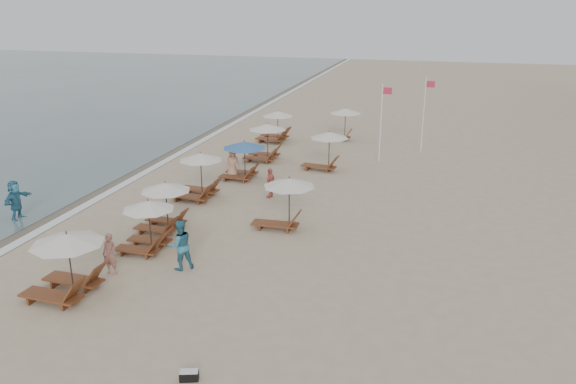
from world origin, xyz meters
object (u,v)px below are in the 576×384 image
(lounger_station_3, at_px, (197,177))
(beachgoer_far_a, at_px, (270,183))
(lounger_station_6, at_px, (274,127))
(beachgoer_near, at_px, (110,254))
(inland_station_2, at_px, (342,120))
(beachgoer_mid_a, at_px, (180,245))
(lounger_station_0, at_px, (64,266))
(lounger_station_1, at_px, (145,226))
(inland_station_1, at_px, (325,147))
(duffel_bag, at_px, (189,375))
(inland_station_0, at_px, (283,199))
(lounger_station_4, at_px, (242,158))
(lounger_station_2, at_px, (162,206))
(beachgoer_far_b, at_px, (232,163))
(lounger_station_5, at_px, (264,142))
(waterline_walker, at_px, (16,200))

(lounger_station_3, bearing_deg, beachgoer_far_a, 17.60)
(lounger_station_6, height_order, beachgoer_near, lounger_station_6)
(inland_station_2, relative_size, beachgoer_far_a, 1.72)
(beachgoer_mid_a, bearing_deg, lounger_station_0, 2.88)
(lounger_station_1, distance_m, inland_station_1, 13.62)
(beachgoer_near, relative_size, duffel_bag, 2.83)
(inland_station_0, distance_m, inland_station_1, 9.25)
(inland_station_0, bearing_deg, beachgoer_far_a, 114.69)
(inland_station_1, bearing_deg, lounger_station_4, -143.95)
(beachgoer_near, height_order, beachgoer_far_a, beachgoer_near)
(lounger_station_2, relative_size, beachgoer_far_a, 1.59)
(lounger_station_1, bearing_deg, beachgoer_far_b, 91.16)
(lounger_station_0, distance_m, lounger_station_5, 17.99)
(lounger_station_4, distance_m, beachgoer_mid_a, 11.20)
(lounger_station_3, xyz_separation_m, waterline_walker, (-6.58, -4.83, -0.17))
(beachgoer_near, bearing_deg, lounger_station_2, 91.78)
(lounger_station_1, distance_m, lounger_station_6, 18.94)
(lounger_station_4, distance_m, inland_station_2, 11.28)
(lounger_station_5, xyz_separation_m, waterline_walker, (-7.59, -12.52, -0.24))
(inland_station_0, xyz_separation_m, beachgoer_mid_a, (-2.51, -4.74, -0.40))
(beachgoer_near, bearing_deg, inland_station_2, 79.80)
(lounger_station_1, distance_m, duffel_bag, 8.64)
(inland_station_1, bearing_deg, beachgoer_far_a, -105.98)
(lounger_station_1, xyz_separation_m, beachgoer_near, (-0.23, -2.15, -0.29))
(lounger_station_1, relative_size, beachgoer_mid_a, 1.22)
(lounger_station_6, bearing_deg, beachgoer_near, -89.25)
(lounger_station_0, xyz_separation_m, inland_station_2, (4.74, 24.62, 0.33))
(lounger_station_1, relative_size, beachgoer_far_b, 1.38)
(lounger_station_6, bearing_deg, inland_station_0, -71.80)
(lounger_station_3, bearing_deg, lounger_station_0, -90.54)
(lounger_station_0, relative_size, beachgoer_near, 1.77)
(lounger_station_3, relative_size, beachgoer_far_b, 1.54)
(lounger_station_1, xyz_separation_m, lounger_station_5, (0.34, 14.01, 0.09))
(lounger_station_2, distance_m, beachgoer_far_b, 7.89)
(inland_station_2, distance_m, waterline_walker, 22.22)
(lounger_station_1, relative_size, inland_station_0, 0.85)
(lounger_station_2, distance_m, inland_station_0, 5.11)
(beachgoer_mid_a, distance_m, duffel_bag, 6.65)
(lounger_station_6, xyz_separation_m, beachgoer_mid_a, (2.52, -20.03, -0.06))
(duffel_bag, bearing_deg, waterline_walker, 145.49)
(inland_station_0, distance_m, beachgoer_mid_a, 5.38)
(lounger_station_1, relative_size, lounger_station_4, 0.91)
(inland_station_0, height_order, waterline_walker, inland_station_0)
(lounger_station_4, xyz_separation_m, beachgoer_far_b, (-0.55, 0.00, -0.34))
(waterline_walker, bearing_deg, beachgoer_far_a, -61.38)
(inland_station_1, bearing_deg, beachgoer_near, -106.94)
(lounger_station_2, xyz_separation_m, beachgoer_mid_a, (2.35, -3.19, -0.15))
(lounger_station_0, relative_size, lounger_station_1, 1.18)
(beachgoer_far_a, bearing_deg, inland_station_1, 171.51)
(lounger_station_2, bearing_deg, beachgoer_mid_a, -53.58)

